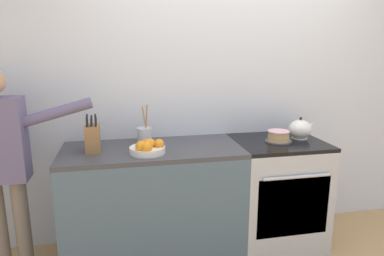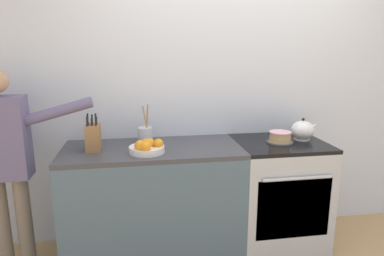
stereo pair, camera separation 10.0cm
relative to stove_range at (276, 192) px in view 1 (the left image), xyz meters
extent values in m
cube|color=silver|center=(-0.34, 0.34, 0.85)|extent=(8.00, 0.04, 2.60)
cube|color=#4C6070|center=(-1.05, 0.00, -0.02)|extent=(1.37, 0.64, 0.87)
cube|color=#3D3D42|center=(-1.05, 0.00, 0.44)|extent=(1.37, 0.64, 0.03)
cube|color=#B7BABF|center=(0.00, 0.00, -0.02)|extent=(0.72, 0.64, 0.88)
cube|color=black|center=(0.00, -0.31, 0.01)|extent=(0.59, 0.01, 0.48)
cylinder|color=#B7BABF|center=(0.00, -0.34, 0.26)|extent=(0.54, 0.02, 0.02)
cube|color=black|center=(0.00, 0.00, 0.44)|extent=(0.72, 0.64, 0.03)
cylinder|color=#4C4C51|center=(-0.02, -0.03, 0.46)|extent=(0.22, 0.22, 0.01)
cylinder|color=tan|center=(-0.02, -0.03, 0.48)|extent=(0.17, 0.17, 0.04)
cylinder|color=tan|center=(-0.02, -0.03, 0.52)|extent=(0.17, 0.17, 0.04)
cylinder|color=#EFB2C1|center=(-0.02, -0.03, 0.54)|extent=(0.18, 0.18, 0.01)
cylinder|color=white|center=(0.21, 0.04, 0.46)|extent=(0.13, 0.13, 0.01)
ellipsoid|color=white|center=(0.21, 0.04, 0.53)|extent=(0.19, 0.19, 0.16)
cone|color=white|center=(0.30, 0.04, 0.56)|extent=(0.09, 0.04, 0.08)
sphere|color=black|center=(0.21, 0.04, 0.63)|extent=(0.02, 0.02, 0.02)
cube|color=olive|center=(-1.48, -0.01, 0.55)|extent=(0.10, 0.16, 0.20)
cylinder|color=black|center=(-1.51, -0.05, 0.69)|extent=(0.01, 0.04, 0.08)
cylinder|color=black|center=(-1.48, -0.04, 0.68)|extent=(0.01, 0.03, 0.06)
cylinder|color=black|center=(-1.45, -0.05, 0.70)|extent=(0.01, 0.04, 0.09)
cylinder|color=black|center=(-1.51, -0.01, 0.69)|extent=(0.01, 0.04, 0.09)
cylinder|color=black|center=(-1.48, -0.01, 0.69)|extent=(0.01, 0.04, 0.08)
cylinder|color=black|center=(-1.45, -0.01, 0.68)|extent=(0.01, 0.03, 0.06)
cylinder|color=#B7BABF|center=(-1.09, 0.14, 0.52)|extent=(0.12, 0.12, 0.13)
cylinder|color=#A37A51|center=(-1.08, 0.15, 0.63)|extent=(0.03, 0.04, 0.27)
cylinder|color=#A37A51|center=(-1.09, 0.12, 0.63)|extent=(0.05, 0.02, 0.26)
cylinder|color=silver|center=(-1.09, -0.12, 0.48)|extent=(0.26, 0.26, 0.05)
sphere|color=orange|center=(-1.09, -0.12, 0.52)|extent=(0.07, 0.07, 0.07)
sphere|color=orange|center=(-1.01, -0.13, 0.52)|extent=(0.07, 0.07, 0.07)
sphere|color=orange|center=(-1.10, -0.21, 0.52)|extent=(0.08, 0.08, 0.08)
sphere|color=orange|center=(-1.14, -0.18, 0.52)|extent=(0.08, 0.08, 0.08)
sphere|color=orange|center=(-1.07, -0.12, 0.52)|extent=(0.07, 0.07, 0.07)
cylinder|color=#7A6B5B|center=(-2.03, 0.01, -0.09)|extent=(0.11, 0.11, 0.73)
cube|color=slate|center=(-2.11, 0.01, 0.57)|extent=(0.34, 0.20, 0.60)
cylinder|color=slate|center=(-1.72, 0.01, 0.75)|extent=(0.51, 0.08, 0.21)
camera|label=1|loc=(-1.25, -2.53, 1.20)|focal=32.00mm
camera|label=2|loc=(-1.16, -2.55, 1.20)|focal=32.00mm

